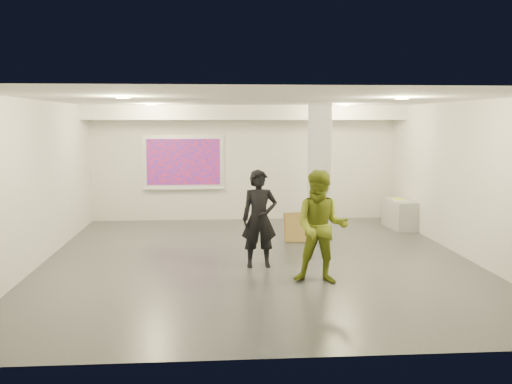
{
  "coord_description": "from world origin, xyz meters",
  "views": [
    {
      "loc": [
        -0.82,
        -10.51,
        2.63
      ],
      "look_at": [
        0.0,
        0.4,
        1.25
      ],
      "focal_mm": 40.0,
      "sensor_mm": 36.0,
      "label": 1
    }
  ],
  "objects": [
    {
      "name": "wall_left",
      "position": [
        -4.0,
        0.0,
        1.5
      ],
      "size": [
        0.01,
        9.0,
        3.0
      ],
      "primitive_type": "cube",
      "color": "silver",
      "rests_on": "floor"
    },
    {
      "name": "cardboard_back",
      "position": [
        1.0,
        1.54,
        0.3
      ],
      "size": [
        0.56,
        0.21,
        0.6
      ],
      "primitive_type": "cube",
      "rotation": [
        -0.19,
        0.0,
        -0.08
      ],
      "color": "olive",
      "rests_on": "floor"
    },
    {
      "name": "projection_screen",
      "position": [
        -1.6,
        4.45,
        1.53
      ],
      "size": [
        2.1,
        0.13,
        1.42
      ],
      "color": "white",
      "rests_on": "wall_back"
    },
    {
      "name": "wall_right",
      "position": [
        4.0,
        0.0,
        1.5
      ],
      "size": [
        0.01,
        9.0,
        3.0
      ],
      "primitive_type": "cube",
      "color": "silver",
      "rests_on": "floor"
    },
    {
      "name": "cardboard_front",
      "position": [
        1.0,
        1.72,
        0.31
      ],
      "size": [
        0.58,
        0.25,
        0.62
      ],
      "primitive_type": "cube",
      "rotation": [
        -0.19,
        0.0,
        0.14
      ],
      "color": "olive",
      "rests_on": "floor"
    },
    {
      "name": "downlight_se",
      "position": [
        2.2,
        -1.5,
        2.98
      ],
      "size": [
        0.22,
        0.22,
        0.02
      ],
      "primitive_type": "cylinder",
      "color": "#FFEB88",
      "rests_on": "ceiling"
    },
    {
      "name": "postit_pad",
      "position": [
        3.67,
        2.92,
        0.71
      ],
      "size": [
        0.24,
        0.32,
        0.03
      ],
      "primitive_type": "cube",
      "rotation": [
        0.0,
        0.0,
        0.07
      ],
      "color": "yellow",
      "rests_on": "credenza"
    },
    {
      "name": "woman",
      "position": [
        -0.01,
        -0.49,
        0.88
      ],
      "size": [
        0.66,
        0.45,
        1.76
      ],
      "primitive_type": "imported",
      "rotation": [
        0.0,
        0.0,
        0.04
      ],
      "color": "black",
      "rests_on": "floor"
    },
    {
      "name": "floor",
      "position": [
        0.0,
        0.0,
        0.0
      ],
      "size": [
        8.0,
        9.0,
        0.01
      ],
      "primitive_type": "cube",
      "color": "#393B40",
      "rests_on": "ground"
    },
    {
      "name": "ceiling",
      "position": [
        0.0,
        0.0,
        3.0
      ],
      "size": [
        8.0,
        9.0,
        0.01
      ],
      "primitive_type": "cube",
      "color": "silver",
      "rests_on": "floor"
    },
    {
      "name": "downlight_ne",
      "position": [
        2.2,
        2.5,
        2.98
      ],
      "size": [
        0.22,
        0.22,
        0.02
      ],
      "primitive_type": "cylinder",
      "color": "#FFEB88",
      "rests_on": "ceiling"
    },
    {
      "name": "credenza",
      "position": [
        3.72,
        2.95,
        0.35
      ],
      "size": [
        0.57,
        1.23,
        0.7
      ],
      "primitive_type": "cube",
      "rotation": [
        0.0,
        0.0,
        0.06
      ],
      "color": "#9A9D9F",
      "rests_on": "floor"
    },
    {
      "name": "man",
      "position": [
        0.91,
        -1.57,
        0.92
      ],
      "size": [
        1.04,
        0.9,
        1.84
      ],
      "primitive_type": "imported",
      "rotation": [
        0.0,
        0.0,
        -0.26
      ],
      "color": "olive",
      "rests_on": "floor"
    },
    {
      "name": "soffit_band",
      "position": [
        0.0,
        3.95,
        2.82
      ],
      "size": [
        8.0,
        1.1,
        0.36
      ],
      "primitive_type": "cube",
      "color": "white",
      "rests_on": "ceiling"
    },
    {
      "name": "wall_front",
      "position": [
        0.0,
        -4.5,
        1.5
      ],
      "size": [
        8.0,
        0.01,
        3.0
      ],
      "primitive_type": "cube",
      "color": "silver",
      "rests_on": "floor"
    },
    {
      "name": "downlight_nw",
      "position": [
        -2.2,
        2.5,
        2.98
      ],
      "size": [
        0.22,
        0.22,
        0.02
      ],
      "primitive_type": "cylinder",
      "color": "#FFEB88",
      "rests_on": "ceiling"
    },
    {
      "name": "downlight_sw",
      "position": [
        -2.2,
        -1.5,
        2.98
      ],
      "size": [
        0.22,
        0.22,
        0.02
      ],
      "primitive_type": "cylinder",
      "color": "#FFEB88",
      "rests_on": "ceiling"
    },
    {
      "name": "papers_stack",
      "position": [
        3.66,
        2.82,
        0.71
      ],
      "size": [
        0.29,
        0.36,
        0.02
      ],
      "primitive_type": "cube",
      "rotation": [
        0.0,
        0.0,
        -0.05
      ],
      "color": "white",
      "rests_on": "credenza"
    },
    {
      "name": "column",
      "position": [
        1.5,
        1.8,
        1.5
      ],
      "size": [
        0.52,
        0.52,
        3.0
      ],
      "primitive_type": "cylinder",
      "color": "silver",
      "rests_on": "floor"
    },
    {
      "name": "wall_back",
      "position": [
        0.0,
        4.5,
        1.5
      ],
      "size": [
        8.0,
        0.01,
        3.0
      ],
      "primitive_type": "cube",
      "color": "silver",
      "rests_on": "floor"
    }
  ]
}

